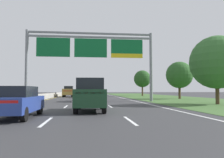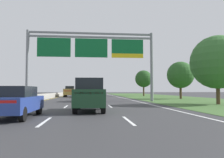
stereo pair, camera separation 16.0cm
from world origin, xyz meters
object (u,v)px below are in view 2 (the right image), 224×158
Objects in this scene: pickup_truck_gold at (70,92)px; car_navy_centre_lane_suv at (91,92)px; car_red_centre_lane_sedan at (87,93)px; roadside_tree_mid at (180,75)px; car_darkgreen_centre_lane_suv at (90,94)px; roadside_tree_far at (144,79)px; roadside_tree_near at (217,62)px; overhead_sign_gantry at (91,51)px; car_blue_left_lane_sedan at (16,101)px.

car_navy_centre_lane_suv is (4.11, -18.50, 0.02)m from pickup_truck_gold.
pickup_truck_gold reaches higher than car_red_centre_lane_sedan.
roadside_tree_mid is at bearing -124.25° from pickup_truck_gold.
car_darkgreen_centre_lane_suv is 0.79× the size of roadside_tree_far.
car_navy_centre_lane_suv is 0.71× the size of roadside_tree_near.
overhead_sign_gantry reaches higher than car_navy_centre_lane_suv.
car_darkgreen_centre_lane_suv is at bearing -49.08° from car_blue_left_lane_sedan.
roadside_tree_near is 13.45m from roadside_tree_mid.
car_darkgreen_centre_lane_suv reaches higher than car_red_centre_lane_sedan.
roadside_tree_far is at bearing -48.51° from car_red_centre_lane_sedan.
car_blue_left_lane_sedan is 28.86m from car_red_centre_lane_sedan.
roadside_tree_mid reaches higher than car_red_centre_lane_sedan.
overhead_sign_gantry is 20.56m from pickup_truck_gold.
roadside_tree_far is (16.62, 5.40, 2.93)m from pickup_truck_gold.
overhead_sign_gantry reaches higher than car_blue_left_lane_sedan.
overhead_sign_gantry is 2.79× the size of pickup_truck_gold.
pickup_truck_gold is 34.41m from car_blue_left_lane_sedan.
car_red_centre_lane_sedan is (-0.53, 13.78, -5.17)m from overhead_sign_gantry.
pickup_truck_gold is at bearing 12.49° from car_navy_centre_lane_suv.
roadside_tree_near reaches higher than pickup_truck_gold.
roadside_tree_near is (12.11, -6.09, -1.91)m from overhead_sign_gantry.
roadside_tree_near reaches higher than car_navy_centre_lane_suv.
car_navy_centre_lane_suv is at bearing -167.56° from pickup_truck_gold.
roadside_tree_mid is 0.97× the size of roadside_tree_far.
car_blue_left_lane_sedan is 0.67× the size of roadside_tree_near.
car_red_centre_lane_sedan is at bearing 122.46° from roadside_tree_near.
car_darkgreen_centre_lane_suv is at bearing -126.68° from roadside_tree_mid.
roadside_tree_near is at bearing -90.62° from roadside_tree_far.
car_navy_centre_lane_suv reaches higher than car_blue_left_lane_sedan.
car_red_centre_lane_sedan is (3.64, -5.75, -0.26)m from pickup_truck_gold.
overhead_sign_gantry reaches higher than pickup_truck_gold.
roadside_tree_far reaches higher than car_darkgreen_centre_lane_suv.
roadside_tree_near reaches higher than roadside_tree_mid.
pickup_truck_gold is 18.95m from car_navy_centre_lane_suv.
pickup_truck_gold is 1.14× the size of car_darkgreen_centre_lane_suv.
roadside_tree_mid is (14.15, 19.00, 2.65)m from car_darkgreen_centre_lane_suv.
car_navy_centre_lane_suv is at bearing 0.87° from car_darkgreen_centre_lane_suv.
roadside_tree_near is (15.99, 8.79, 3.25)m from car_blue_left_lane_sedan.
car_blue_left_lane_sedan is 0.74× the size of roadside_tree_far.
car_red_centre_lane_sedan is at bearing -139.35° from roadside_tree_far.
car_red_centre_lane_sedan is 0.76× the size of roadside_tree_mid.
overhead_sign_gantry is at bearing 153.29° from roadside_tree_near.
car_navy_centre_lane_suv and car_darkgreen_centre_lane_suv have the same top height.
roadside_tree_far reaches higher than roadside_tree_mid.
pickup_truck_gold reaches higher than car_blue_left_lane_sedan.
car_blue_left_lane_sedan is at bearing -179.62° from pickup_truck_gold.
roadside_tree_mid is at bearing 27.32° from overhead_sign_gantry.
overhead_sign_gantry is at bearing 0.55° from car_darkgreen_centre_lane_suv.
roadside_tree_near is (12.29, 5.69, 2.97)m from car_darkgreen_centre_lane_suv.
overhead_sign_gantry is 3.40× the size of car_blue_left_lane_sedan.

